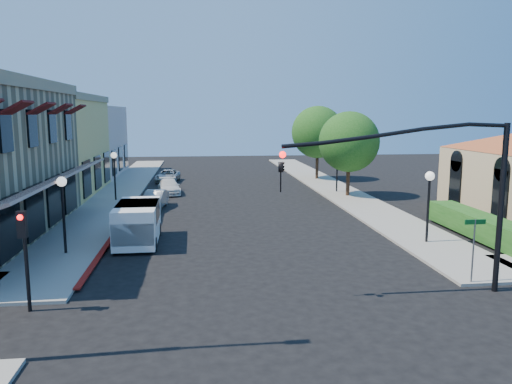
{
  "coord_description": "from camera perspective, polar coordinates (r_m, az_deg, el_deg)",
  "views": [
    {
      "loc": [
        -2.52,
        -14.54,
        6.32
      ],
      "look_at": [
        0.21,
        8.81,
        2.6
      ],
      "focal_mm": 35.0,
      "sensor_mm": 36.0,
      "label": 1
    }
  ],
  "objects": [
    {
      "name": "secondary_signal",
      "position": [
        17.34,
        -25.0,
        -5.22
      ],
      "size": [
        0.28,
        0.42,
        3.32
      ],
      "color": "black",
      "rests_on": "ground"
    },
    {
      "name": "street_name_sign",
      "position": [
        20.05,
        23.64,
        -5.11
      ],
      "size": [
        0.8,
        0.06,
        2.5
      ],
      "color": "#595B5E",
      "rests_on": "ground"
    },
    {
      "name": "curb_red_strip",
      "position": [
        23.82,
        -17.13,
        -6.81
      ],
      "size": [
        0.25,
        10.0,
        0.06
      ],
      "primitive_type": "cube",
      "color": "maroon",
      "rests_on": "ground"
    },
    {
      "name": "parked_car_b",
      "position": [
        34.16,
        -11.5,
        -0.85
      ],
      "size": [
        1.72,
        3.72,
        1.18
      ],
      "primitive_type": "imported",
      "rotation": [
        0.0,
        0.0,
        -0.13
      ],
      "color": "#96999B",
      "rests_on": "ground"
    },
    {
      "name": "lamppost_left_near",
      "position": [
        23.6,
        -21.26,
        -0.36
      ],
      "size": [
        0.44,
        0.44,
        3.57
      ],
      "color": "black",
      "rests_on": "ground"
    },
    {
      "name": "ground",
      "position": [
        16.06,
        3.0,
        -14.21
      ],
      "size": [
        120.0,
        120.0,
        0.0
      ],
      "primitive_type": "plane",
      "color": "black",
      "rests_on": "ground"
    },
    {
      "name": "hedge",
      "position": [
        28.22,
        23.9,
        -4.74
      ],
      "size": [
        1.4,
        8.0,
        1.1
      ],
      "primitive_type": "cube",
      "color": "#1A4F16",
      "rests_on": "ground"
    },
    {
      "name": "parked_car_d",
      "position": [
        46.98,
        -10.06,
        1.82
      ],
      "size": [
        2.31,
        4.27,
        1.14
      ],
      "primitive_type": "imported",
      "rotation": [
        0.0,
        0.0,
        -0.11
      ],
      "color": "#ADB0B2",
      "rests_on": "ground"
    },
    {
      "name": "sidewalk_left",
      "position": [
        42.47,
        -15.02,
        0.21
      ],
      "size": [
        3.5,
        50.0,
        0.12
      ],
      "primitive_type": "cube",
      "color": "gray",
      "rests_on": "ground"
    },
    {
      "name": "yellow_stucco_building",
      "position": [
        42.65,
        -24.46,
        4.8
      ],
      "size": [
        10.0,
        12.0,
        7.6
      ],
      "primitive_type": "cube",
      "color": "#E1C365",
      "rests_on": "ground"
    },
    {
      "name": "white_van",
      "position": [
        24.96,
        -13.39,
        -3.22
      ],
      "size": [
        2.02,
        4.49,
        1.98
      ],
      "color": "white",
      "rests_on": "ground"
    },
    {
      "name": "street_tree_b",
      "position": [
        47.93,
        7.06,
        6.8
      ],
      "size": [
        4.94,
        4.94,
        7.02
      ],
      "color": "black",
      "rests_on": "ground"
    },
    {
      "name": "parked_car_a",
      "position": [
        27.4,
        -14.25,
        -3.3
      ],
      "size": [
        1.73,
        3.72,
        1.24
      ],
      "primitive_type": "imported",
      "rotation": [
        0.0,
        0.0,
        0.08
      ],
      "color": "black",
      "rests_on": "ground"
    },
    {
      "name": "lamppost_left_far",
      "position": [
        37.2,
        -15.9,
        3.12
      ],
      "size": [
        0.44,
        0.44,
        3.57
      ],
      "color": "black",
      "rests_on": "ground"
    },
    {
      "name": "signal_mast_arm",
      "position": [
        18.23,
        20.75,
        1.37
      ],
      "size": [
        8.01,
        0.39,
        6.0
      ],
      "color": "black",
      "rests_on": "ground"
    },
    {
      "name": "sidewalk_right",
      "position": [
        43.5,
        8.43,
        0.62
      ],
      "size": [
        3.5,
        50.0,
        0.12
      ],
      "primitive_type": "cube",
      "color": "gray",
      "rests_on": "ground"
    },
    {
      "name": "street_tree_a",
      "position": [
        38.32,
        10.59,
        5.66
      ],
      "size": [
        4.56,
        4.56,
        6.48
      ],
      "color": "black",
      "rests_on": "ground"
    },
    {
      "name": "pink_stucco_building",
      "position": [
        54.2,
        -20.6,
        5.44
      ],
      "size": [
        10.0,
        12.0,
        7.0
      ],
      "primitive_type": "cube",
      "color": "beige",
      "rests_on": "ground"
    },
    {
      "name": "lamppost_right_far",
      "position": [
        40.25,
        9.28,
        3.76
      ],
      "size": [
        0.44,
        0.44,
        3.57
      ],
      "color": "black",
      "rests_on": "ground"
    },
    {
      "name": "lamppost_right_near",
      "position": [
        25.35,
        19.19,
        0.36
      ],
      "size": [
        0.44,
        0.44,
        3.57
      ],
      "color": "black",
      "rests_on": "ground"
    },
    {
      "name": "parked_car_c",
      "position": [
        40.03,
        -9.91,
        0.6
      ],
      "size": [
        2.1,
        4.13,
        1.15
      ],
      "primitive_type": "imported",
      "rotation": [
        0.0,
        0.0,
        0.13
      ],
      "color": "silver",
      "rests_on": "ground"
    }
  ]
}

